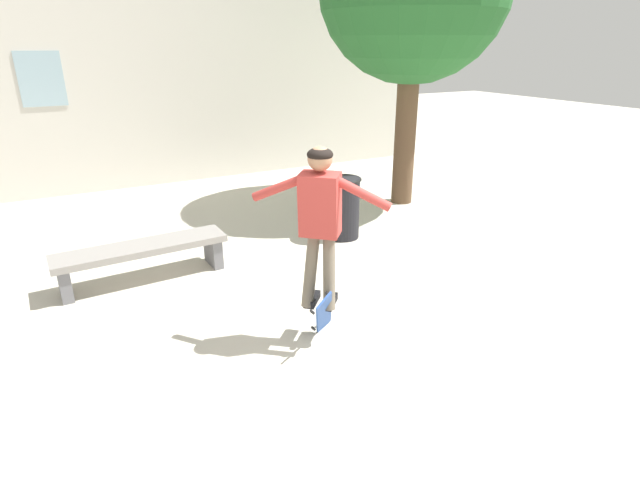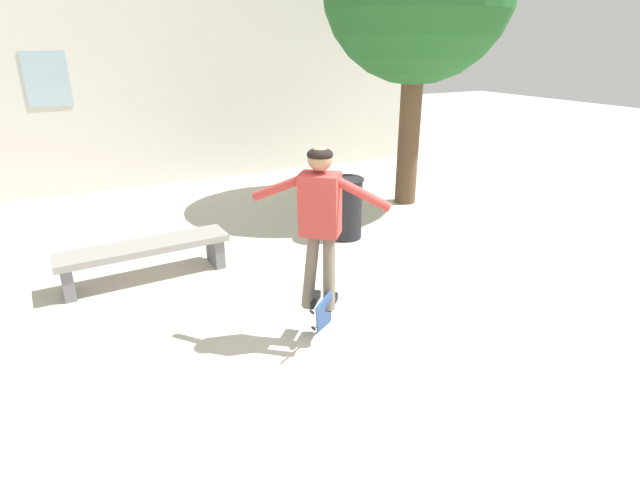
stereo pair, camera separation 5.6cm
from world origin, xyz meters
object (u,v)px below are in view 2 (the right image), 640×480
object	(u,v)px
skater	(320,214)
trash_bin	(346,207)
skateboard_flipping	(324,315)
park_bench	(145,253)

from	to	relation	value
skater	trash_bin	bearing A→B (deg)	7.64
skater	skateboard_flipping	size ratio (longest dim) A/B	2.05
trash_bin	skateboard_flipping	bearing A→B (deg)	-124.24
skater	skateboard_flipping	world-z (taller)	skater
trash_bin	skateboard_flipping	distance (m)	2.75
skateboard_flipping	skater	bearing A→B (deg)	38.83
trash_bin	park_bench	bearing A→B (deg)	-177.71
trash_bin	skateboard_flipping	world-z (taller)	trash_bin
skater	skateboard_flipping	xyz separation A→B (m)	(0.01, -0.05, -0.97)
trash_bin	skater	distance (m)	2.81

